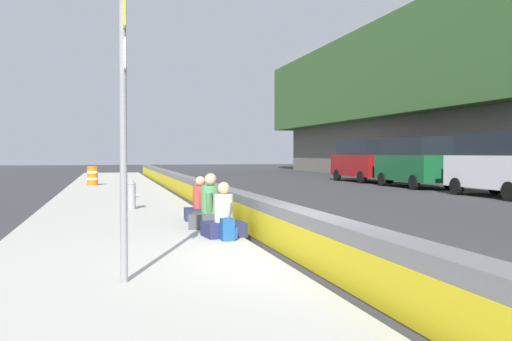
% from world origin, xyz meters
% --- Properties ---
extents(ground_plane, '(160.00, 160.00, 0.00)m').
position_xyz_m(ground_plane, '(0.00, 0.00, 0.00)').
color(ground_plane, '#353538').
rests_on(ground_plane, ground).
extents(sidewalk_strip, '(80.00, 4.40, 0.14)m').
position_xyz_m(sidewalk_strip, '(0.00, 2.65, 0.07)').
color(sidewalk_strip, '#B5B2A8').
rests_on(sidewalk_strip, ground_plane).
extents(jersey_barrier, '(76.00, 0.45, 0.85)m').
position_xyz_m(jersey_barrier, '(0.00, 0.00, 0.42)').
color(jersey_barrier, slate).
rests_on(jersey_barrier, ground_plane).
extents(route_sign_post, '(0.44, 0.09, 3.60)m').
position_xyz_m(route_sign_post, '(-0.88, 2.75, 2.21)').
color(route_sign_post, gray).
rests_on(route_sign_post, sidewalk_strip).
extents(fire_hydrant, '(0.26, 0.46, 0.88)m').
position_xyz_m(fire_hydrant, '(8.28, 2.29, 0.59)').
color(fire_hydrant, gray).
rests_on(fire_hydrant, sidewalk_strip).
extents(seated_person_foreground, '(0.73, 0.83, 1.05)m').
position_xyz_m(seated_person_foreground, '(2.52, 0.79, 0.47)').
color(seated_person_foreground, '#23284C').
rests_on(seated_person_foreground, sidewalk_strip).
extents(seated_person_middle, '(0.94, 1.02, 1.18)m').
position_xyz_m(seated_person_middle, '(3.78, 0.82, 0.51)').
color(seated_person_middle, '#424247').
rests_on(seated_person_middle, sidewalk_strip).
extents(seated_person_rear, '(0.69, 0.80, 1.05)m').
position_xyz_m(seated_person_rear, '(5.25, 0.80, 0.47)').
color(seated_person_rear, '#23284C').
rests_on(seated_person_rear, sidewalk_strip).
extents(backpack, '(0.32, 0.28, 0.40)m').
position_xyz_m(backpack, '(2.04, 0.81, 0.33)').
color(backpack, navy).
rests_on(backpack, sidewalk_strip).
extents(construction_barrel, '(0.54, 0.54, 0.95)m').
position_xyz_m(construction_barrel, '(21.07, 3.70, 0.62)').
color(construction_barrel, orange).
rests_on(construction_barrel, sidewalk_strip).
extents(parked_car_third, '(5.14, 2.18, 2.56)m').
position_xyz_m(parked_car_third, '(10.64, -12.14, 1.35)').
color(parked_car_third, silver).
rests_on(parked_car_third, ground_plane).
extents(parked_car_fourth, '(5.14, 2.18, 2.56)m').
position_xyz_m(parked_car_fourth, '(17.20, -12.18, 1.35)').
color(parked_car_fourth, '#145128').
rests_on(parked_car_fourth, ground_plane).
extents(parked_car_midline, '(5.16, 2.23, 2.56)m').
position_xyz_m(parked_car_midline, '(23.21, -12.23, 1.35)').
color(parked_car_midline, maroon).
rests_on(parked_car_midline, ground_plane).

